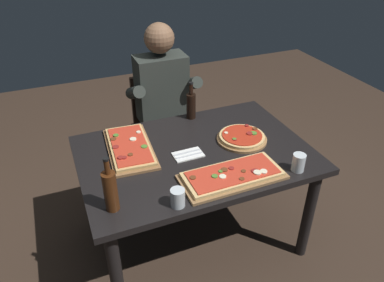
{
  "coord_description": "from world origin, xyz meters",
  "views": [
    {
      "loc": [
        -0.73,
        -1.74,
        2.01
      ],
      "look_at": [
        0.0,
        0.05,
        0.79
      ],
      "focal_mm": 34.7,
      "sensor_mm": 36.0,
      "label": 1
    }
  ],
  "objects_px": {
    "pizza_rectangular_front": "(233,175)",
    "seated_diner": "(164,101)",
    "dining_table": "(195,164)",
    "pizza_round_far": "(242,137)",
    "wine_bottle_dark": "(191,105)",
    "oil_bottle_amber": "(110,190)",
    "diner_chair": "(161,123)",
    "pizza_rectangular_left": "(130,147)",
    "tumbler_far_side": "(178,199)",
    "tumbler_near_camera": "(298,164)"
  },
  "relations": [
    {
      "from": "pizza_rectangular_front",
      "to": "diner_chair",
      "type": "xyz_separation_m",
      "value": [
        -0.04,
        1.17,
        -0.27
      ]
    },
    {
      "from": "pizza_round_far",
      "to": "oil_bottle_amber",
      "type": "bearing_deg",
      "value": -160.46
    },
    {
      "from": "pizza_rectangular_left",
      "to": "oil_bottle_amber",
      "type": "relative_size",
      "value": 1.77
    },
    {
      "from": "tumbler_far_side",
      "to": "pizza_rectangular_front",
      "type": "bearing_deg",
      "value": 14.43
    },
    {
      "from": "wine_bottle_dark",
      "to": "tumbler_near_camera",
      "type": "height_order",
      "value": "wine_bottle_dark"
    },
    {
      "from": "oil_bottle_amber",
      "to": "tumbler_near_camera",
      "type": "distance_m",
      "value": 1.05
    },
    {
      "from": "pizza_round_far",
      "to": "pizza_rectangular_front",
      "type": "bearing_deg",
      "value": -126.09
    },
    {
      "from": "pizza_rectangular_front",
      "to": "seated_diner",
      "type": "xyz_separation_m",
      "value": [
        -0.04,
        1.05,
        -0.02
      ]
    },
    {
      "from": "wine_bottle_dark",
      "to": "tumbler_far_side",
      "type": "height_order",
      "value": "wine_bottle_dark"
    },
    {
      "from": "diner_chair",
      "to": "pizza_rectangular_front",
      "type": "bearing_deg",
      "value": -87.86
    },
    {
      "from": "diner_chair",
      "to": "seated_diner",
      "type": "relative_size",
      "value": 0.65
    },
    {
      "from": "pizza_rectangular_left",
      "to": "tumbler_far_side",
      "type": "height_order",
      "value": "tumbler_far_side"
    },
    {
      "from": "wine_bottle_dark",
      "to": "diner_chair",
      "type": "xyz_separation_m",
      "value": [
        -0.1,
        0.44,
        -0.36
      ]
    },
    {
      "from": "dining_table",
      "to": "diner_chair",
      "type": "bearing_deg",
      "value": 86.89
    },
    {
      "from": "pizza_rectangular_front",
      "to": "seated_diner",
      "type": "relative_size",
      "value": 0.44
    },
    {
      "from": "dining_table",
      "to": "pizza_round_far",
      "type": "height_order",
      "value": "pizza_round_far"
    },
    {
      "from": "pizza_rectangular_front",
      "to": "oil_bottle_amber",
      "type": "bearing_deg",
      "value": 179.21
    },
    {
      "from": "oil_bottle_amber",
      "to": "diner_chair",
      "type": "relative_size",
      "value": 0.35
    },
    {
      "from": "wine_bottle_dark",
      "to": "oil_bottle_amber",
      "type": "relative_size",
      "value": 0.89
    },
    {
      "from": "wine_bottle_dark",
      "to": "seated_diner",
      "type": "bearing_deg",
      "value": 106.64
    },
    {
      "from": "pizza_rectangular_front",
      "to": "tumbler_far_side",
      "type": "xyz_separation_m",
      "value": [
        -0.36,
        -0.09,
        0.02
      ]
    },
    {
      "from": "oil_bottle_amber",
      "to": "pizza_rectangular_left",
      "type": "bearing_deg",
      "value": 66.59
    },
    {
      "from": "pizza_rectangular_left",
      "to": "seated_diner",
      "type": "distance_m",
      "value": 0.7
    },
    {
      "from": "diner_chair",
      "to": "pizza_rectangular_left",
      "type": "bearing_deg",
      "value": -121.05
    },
    {
      "from": "pizza_rectangular_left",
      "to": "pizza_round_far",
      "type": "xyz_separation_m",
      "value": [
        0.69,
        -0.16,
        -0.0
      ]
    },
    {
      "from": "seated_diner",
      "to": "tumbler_near_camera",
      "type": "bearing_deg",
      "value": -69.51
    },
    {
      "from": "tumbler_near_camera",
      "to": "diner_chair",
      "type": "distance_m",
      "value": 1.35
    },
    {
      "from": "pizza_round_far",
      "to": "tumbler_far_side",
      "type": "relative_size",
      "value": 3.3
    },
    {
      "from": "pizza_rectangular_left",
      "to": "tumbler_near_camera",
      "type": "relative_size",
      "value": 5.16
    },
    {
      "from": "tumbler_far_side",
      "to": "diner_chair",
      "type": "xyz_separation_m",
      "value": [
        0.31,
        1.27,
        -0.3
      ]
    },
    {
      "from": "dining_table",
      "to": "tumbler_near_camera",
      "type": "height_order",
      "value": "tumbler_near_camera"
    },
    {
      "from": "dining_table",
      "to": "pizza_rectangular_front",
      "type": "bearing_deg",
      "value": -74.16
    },
    {
      "from": "pizza_round_far",
      "to": "tumbler_far_side",
      "type": "xyz_separation_m",
      "value": [
        -0.6,
        -0.42,
        0.02
      ]
    },
    {
      "from": "pizza_rectangular_front",
      "to": "diner_chair",
      "type": "height_order",
      "value": "diner_chair"
    },
    {
      "from": "oil_bottle_amber",
      "to": "diner_chair",
      "type": "distance_m",
      "value": 1.37
    },
    {
      "from": "pizza_rectangular_left",
      "to": "seated_diner",
      "type": "bearing_deg",
      "value": 53.85
    },
    {
      "from": "pizza_rectangular_front",
      "to": "pizza_round_far",
      "type": "relative_size",
      "value": 1.82
    },
    {
      "from": "dining_table",
      "to": "tumbler_far_side",
      "type": "height_order",
      "value": "tumbler_far_side"
    },
    {
      "from": "wine_bottle_dark",
      "to": "pizza_rectangular_left",
      "type": "bearing_deg",
      "value": -154.55
    },
    {
      "from": "pizza_rectangular_left",
      "to": "tumbler_near_camera",
      "type": "height_order",
      "value": "tumbler_near_camera"
    },
    {
      "from": "dining_table",
      "to": "wine_bottle_dark",
      "type": "xyz_separation_m",
      "value": [
        0.14,
        0.41,
        0.2
      ]
    },
    {
      "from": "pizza_rectangular_left",
      "to": "tumbler_far_side",
      "type": "relative_size",
      "value": 5.56
    },
    {
      "from": "pizza_rectangular_left",
      "to": "tumbler_near_camera",
      "type": "xyz_separation_m",
      "value": [
        0.83,
        -0.57,
        0.03
      ]
    },
    {
      "from": "dining_table",
      "to": "wine_bottle_dark",
      "type": "height_order",
      "value": "wine_bottle_dark"
    },
    {
      "from": "dining_table",
      "to": "seated_diner",
      "type": "xyz_separation_m",
      "value": [
        0.05,
        0.74,
        0.1
      ]
    },
    {
      "from": "dining_table",
      "to": "pizza_round_far",
      "type": "bearing_deg",
      "value": 1.99
    },
    {
      "from": "pizza_rectangular_front",
      "to": "oil_bottle_amber",
      "type": "xyz_separation_m",
      "value": [
        -0.66,
        0.01,
        0.1
      ]
    },
    {
      "from": "dining_table",
      "to": "seated_diner",
      "type": "distance_m",
      "value": 0.74
    },
    {
      "from": "pizza_round_far",
      "to": "seated_diner",
      "type": "bearing_deg",
      "value": 111.45
    },
    {
      "from": "pizza_rectangular_front",
      "to": "pizza_rectangular_left",
      "type": "bearing_deg",
      "value": 132.71
    }
  ]
}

